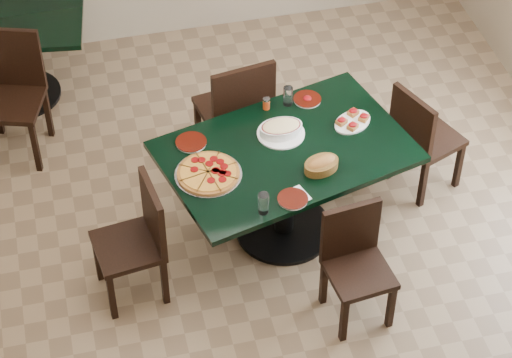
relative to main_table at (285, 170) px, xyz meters
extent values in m
plane|color=#7E6548|center=(-0.27, -0.26, -0.57)|extent=(5.50, 5.50, 0.00)
cube|color=black|center=(0.00, 0.00, 0.16)|extent=(1.75, 1.36, 0.04)
cylinder|color=black|center=(0.00, 0.00, -0.21)|extent=(0.13, 0.13, 0.71)
cylinder|color=black|center=(0.00, 0.00, -0.55)|extent=(0.66, 0.66, 0.03)
cube|color=black|center=(-1.66, 1.90, 0.16)|extent=(1.24, 0.97, 0.04)
cylinder|color=black|center=(-1.66, 1.90, -0.21)|extent=(0.12, 0.12, 0.71)
cylinder|color=black|center=(-1.66, 1.90, -0.55)|extent=(0.62, 0.62, 0.03)
cube|color=black|center=(-0.18, 0.79, -0.10)|extent=(0.53, 0.53, 0.04)
cube|color=black|center=(-0.14, 0.59, 0.17)|extent=(0.46, 0.12, 0.49)
cube|color=black|center=(-0.01, 1.02, -0.34)|extent=(0.05, 0.05, 0.45)
cube|color=black|center=(0.05, 0.63, -0.34)|extent=(0.05, 0.05, 0.45)
cube|color=black|center=(-0.41, 0.96, -0.34)|extent=(0.05, 0.05, 0.45)
cube|color=black|center=(-0.34, 0.56, -0.34)|extent=(0.05, 0.05, 0.45)
cube|color=black|center=(0.26, -0.81, -0.18)|extent=(0.42, 0.42, 0.04)
cube|color=black|center=(0.24, -0.64, 0.04)|extent=(0.38, 0.08, 0.40)
cube|color=black|center=(0.12, -0.98, -0.39)|extent=(0.04, 0.04, 0.36)
cube|color=black|center=(0.08, -0.67, -0.39)|extent=(0.04, 0.04, 0.36)
cube|color=black|center=(0.44, -0.94, -0.39)|extent=(0.04, 0.04, 0.36)
cube|color=black|center=(0.40, -0.63, -0.39)|extent=(0.04, 0.04, 0.36)
cube|color=black|center=(1.09, 0.24, -0.16)|extent=(0.52, 0.52, 0.04)
cube|color=black|center=(0.92, 0.17, 0.08)|extent=(0.19, 0.39, 0.43)
cube|color=black|center=(1.31, 0.14, -0.37)|extent=(0.05, 0.05, 0.39)
cube|color=black|center=(1.00, 0.01, -0.37)|extent=(0.05, 0.05, 0.39)
cube|color=black|center=(1.19, 0.46, -0.37)|extent=(0.05, 0.05, 0.39)
cube|color=black|center=(0.87, 0.33, -0.37)|extent=(0.05, 0.05, 0.39)
cube|color=black|center=(-1.09, -0.29, -0.16)|extent=(0.46, 0.46, 0.04)
cube|color=black|center=(-0.91, -0.26, 0.08)|extent=(0.09, 0.41, 0.43)
cube|color=black|center=(-1.28, -0.14, -0.37)|extent=(0.05, 0.05, 0.39)
cube|color=black|center=(-0.94, -0.09, -0.37)|extent=(0.05, 0.05, 0.39)
cube|color=black|center=(-1.23, -0.48, -0.37)|extent=(0.05, 0.05, 0.39)
cube|color=black|center=(-0.89, -0.43, -0.37)|extent=(0.05, 0.05, 0.39)
cube|color=black|center=(-1.71, 1.25, -0.11)|extent=(0.56, 0.56, 0.04)
cube|color=black|center=(-1.65, 1.44, 0.15)|extent=(0.44, 0.18, 0.48)
cube|color=black|center=(-1.59, 1.01, -0.35)|extent=(0.05, 0.05, 0.44)
cube|color=black|center=(-1.47, 1.37, -0.35)|extent=(0.05, 0.05, 0.44)
cylinder|color=#B0B0B7|center=(-0.53, -0.12, 0.19)|extent=(0.42, 0.42, 0.01)
cylinder|color=#965F20|center=(-0.53, -0.12, 0.20)|extent=(0.39, 0.39, 0.02)
cylinder|color=#BF7F28|center=(-0.53, -0.12, 0.21)|extent=(0.35, 0.35, 0.01)
cylinder|color=white|center=(0.01, 0.15, 0.19)|extent=(0.31, 0.31, 0.01)
ellipsoid|color=beige|center=(0.01, 0.15, 0.25)|extent=(0.25, 0.17, 0.04)
ellipsoid|color=#A76D2E|center=(0.17, -0.23, 0.24)|extent=(0.22, 0.15, 0.08)
cylinder|color=white|center=(-0.08, -0.45, 0.19)|extent=(0.18, 0.18, 0.01)
cylinder|color=#340903|center=(-0.08, -0.45, 0.19)|extent=(0.19, 0.19, 0.00)
cylinder|color=white|center=(0.26, 0.44, 0.19)|extent=(0.18, 0.18, 0.01)
cylinder|color=#340903|center=(0.26, 0.44, 0.19)|extent=(0.19, 0.19, 0.00)
ellipsoid|color=#A00811|center=(0.26, 0.44, 0.20)|extent=(0.06, 0.06, 0.03)
cylinder|color=white|center=(-0.58, 0.20, 0.19)|extent=(0.20, 0.20, 0.01)
cylinder|color=#340903|center=(-0.58, 0.20, 0.19)|extent=(0.20, 0.20, 0.00)
cube|color=white|center=(-0.05, -0.42, 0.18)|extent=(0.18, 0.18, 0.00)
cube|color=#B0B0B7|center=(-0.03, -0.42, 0.19)|extent=(0.06, 0.13, 0.00)
cylinder|color=white|center=(0.13, 0.44, 0.25)|extent=(0.06, 0.06, 0.14)
cylinder|color=white|center=(-0.27, -0.50, 0.25)|extent=(0.07, 0.07, 0.14)
cylinder|color=#C05014|center=(-0.02, 0.43, 0.22)|extent=(0.05, 0.05, 0.07)
cylinder|color=#B0B0B7|center=(-0.02, 0.43, 0.26)|extent=(0.05, 0.05, 0.01)
camera|label=1|loc=(-1.28, -4.53, 4.45)|focal=70.00mm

